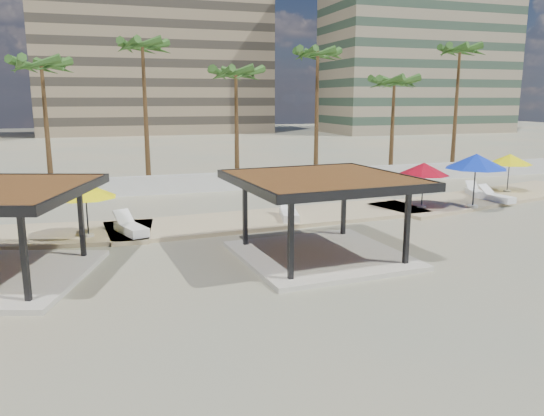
{
  "coord_description": "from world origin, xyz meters",
  "views": [
    {
      "loc": [
        -6.1,
        -17.11,
        5.88
      ],
      "look_at": [
        0.64,
        3.42,
        1.4
      ],
      "focal_mm": 35.0,
      "sensor_mm": 36.0,
      "label": 1
    }
  ],
  "objects_px": {
    "lounger_b": "(289,214)",
    "pavilion_central": "(321,209)",
    "umbrella_c": "(424,169)",
    "lounger_a": "(131,228)",
    "lounger_d": "(475,192)",
    "lounger_c": "(496,197)"
  },
  "relations": [
    {
      "from": "lounger_a",
      "to": "lounger_b",
      "type": "bearing_deg",
      "value": -104.31
    },
    {
      "from": "umbrella_c",
      "to": "lounger_d",
      "type": "height_order",
      "value": "umbrella_c"
    },
    {
      "from": "lounger_a",
      "to": "lounger_b",
      "type": "relative_size",
      "value": 1.01
    },
    {
      "from": "pavilion_central",
      "to": "umbrella_c",
      "type": "distance_m",
      "value": 10.54
    },
    {
      "from": "umbrella_c",
      "to": "lounger_a",
      "type": "xyz_separation_m",
      "value": [
        -15.1,
        -0.86,
        -1.85
      ]
    },
    {
      "from": "lounger_b",
      "to": "lounger_d",
      "type": "relative_size",
      "value": 1.13
    },
    {
      "from": "umbrella_c",
      "to": "lounger_b",
      "type": "relative_size",
      "value": 1.24
    },
    {
      "from": "pavilion_central",
      "to": "umbrella_c",
      "type": "relative_size",
      "value": 2.23
    },
    {
      "from": "lounger_a",
      "to": "lounger_d",
      "type": "xyz_separation_m",
      "value": [
        20.22,
        2.97,
        -0.03
      ]
    },
    {
      "from": "lounger_c",
      "to": "lounger_a",
      "type": "bearing_deg",
      "value": 84.86
    },
    {
      "from": "lounger_b",
      "to": "lounger_c",
      "type": "height_order",
      "value": "lounger_b"
    },
    {
      "from": "lounger_c",
      "to": "lounger_d",
      "type": "bearing_deg",
      "value": -10.45
    },
    {
      "from": "pavilion_central",
      "to": "lounger_d",
      "type": "height_order",
      "value": "pavilion_central"
    },
    {
      "from": "pavilion_central",
      "to": "lounger_d",
      "type": "xyz_separation_m",
      "value": [
        13.64,
        8.3,
        -1.49
      ]
    },
    {
      "from": "umbrella_c",
      "to": "lounger_b",
      "type": "bearing_deg",
      "value": -177.98
    },
    {
      "from": "pavilion_central",
      "to": "lounger_b",
      "type": "xyz_separation_m",
      "value": [
        0.89,
        5.92,
        -1.47
      ]
    },
    {
      "from": "lounger_a",
      "to": "lounger_b",
      "type": "distance_m",
      "value": 7.49
    },
    {
      "from": "lounger_d",
      "to": "umbrella_c",
      "type": "bearing_deg",
      "value": 132.53
    },
    {
      "from": "lounger_a",
      "to": "pavilion_central",
      "type": "bearing_deg",
      "value": -147.85
    },
    {
      "from": "pavilion_central",
      "to": "lounger_c",
      "type": "relative_size",
      "value": 2.89
    },
    {
      "from": "lounger_b",
      "to": "pavilion_central",
      "type": "bearing_deg",
      "value": -175.07
    },
    {
      "from": "lounger_a",
      "to": "lounger_c",
      "type": "xyz_separation_m",
      "value": [
        20.15,
        1.1,
        -0.01
      ]
    }
  ]
}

